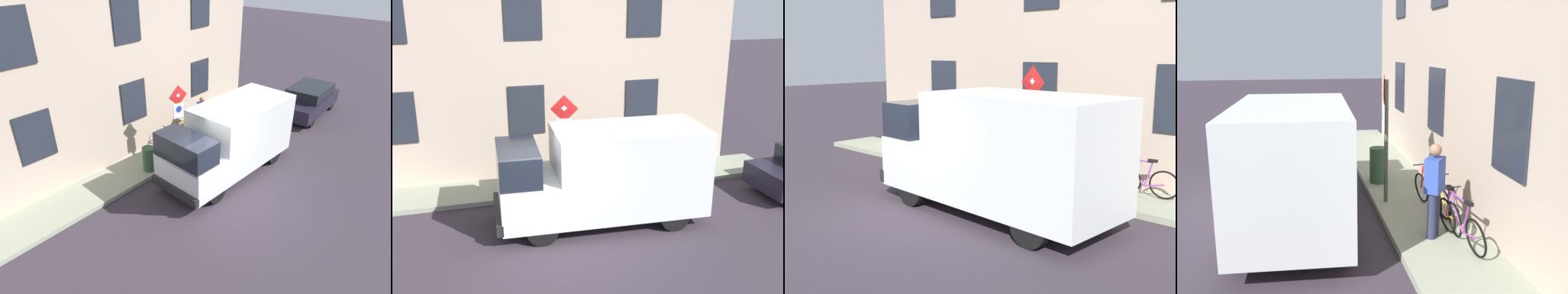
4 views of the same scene
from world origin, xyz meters
TOP-DOWN VIEW (x-y plane):
  - ground_plane at (0.00, 0.00)m, footprint 80.00×80.00m
  - sidewalk_slab at (3.71, 0.00)m, footprint 1.64×15.58m
  - building_facade at (4.88, 0.00)m, footprint 0.75×13.58m
  - sign_post_stacked at (3.10, -0.85)m, footprint 0.19×0.55m
  - delivery_van at (1.18, -1.48)m, footprint 2.24×5.42m
  - bicycle_purple at (3.98, -3.18)m, footprint 0.46×1.71m
  - bicycle_orange at (3.98, -2.35)m, footprint 0.46×1.71m
  - bicycle_red at (3.98, -1.52)m, footprint 0.49×1.71m
  - pedestrian at (3.61, -2.81)m, footprint 0.45×0.48m
  - litter_bin at (3.23, 0.58)m, footprint 0.44×0.44m

SIDE VIEW (x-z plane):
  - ground_plane at x=0.00m, z-range 0.00..0.00m
  - sidewalk_slab at x=3.71m, z-range 0.00..0.14m
  - bicycle_purple at x=3.98m, z-range 0.07..0.96m
  - bicycle_orange at x=3.98m, z-range 0.07..0.96m
  - bicycle_red at x=3.98m, z-range 0.07..0.96m
  - litter_bin at x=3.23m, z-range 0.14..1.04m
  - pedestrian at x=3.61m, z-range 0.21..1.93m
  - delivery_van at x=1.18m, z-range 0.08..2.58m
  - sign_post_stacked at x=3.10m, z-range 0.61..3.34m
  - building_facade at x=4.88m, z-range 0.00..7.12m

